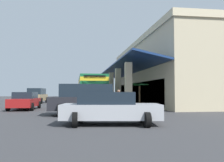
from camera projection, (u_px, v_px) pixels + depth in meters
ground at (158, 104)px, 29.07m from camera, size 120.00×120.00×0.00m
curb_strip at (110, 103)px, 30.07m from camera, size 31.34×0.50×0.12m
plaza_building at (183, 74)px, 31.57m from camera, size 26.41×16.70×7.73m
transit_bus at (91, 89)px, 26.68m from camera, size 11.24×2.94×3.34m
parked_sedan_silver at (110, 108)px, 10.87m from camera, size 2.83×4.60×1.47m
parked_sedan_red at (25, 101)px, 20.25m from camera, size 4.45×2.10×1.47m
parked_suv_charcoal at (87, 99)px, 15.38m from camera, size 2.80×4.85×1.97m
parked_suv_tan at (37, 95)px, 31.96m from camera, size 4.93×2.44×1.97m
pedestrian at (119, 100)px, 17.15m from camera, size 0.42×0.64×1.64m
potted_palm at (140, 102)px, 22.29m from camera, size 1.44×1.82×2.31m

